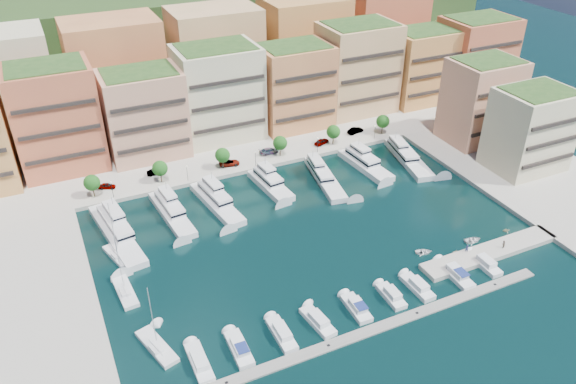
# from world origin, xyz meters

# --- Properties ---
(ground) EXTENTS (400.00, 400.00, 0.00)m
(ground) POSITION_xyz_m (0.00, 0.00, 0.00)
(ground) COLOR black
(ground) RESTS_ON ground
(north_quay) EXTENTS (220.00, 64.00, 2.00)m
(north_quay) POSITION_xyz_m (0.00, 62.00, 0.00)
(north_quay) COLOR #9E998E
(north_quay) RESTS_ON ground
(east_quay) EXTENTS (34.00, 76.00, 2.00)m
(east_quay) POSITION_xyz_m (62.00, -8.00, 0.00)
(east_quay) COLOR #9E998E
(east_quay) RESTS_ON ground
(hillside) EXTENTS (240.00, 40.00, 58.00)m
(hillside) POSITION_xyz_m (0.00, 110.00, 0.00)
(hillside) COLOR #263E19
(hillside) RESTS_ON ground
(south_pontoon) EXTENTS (72.00, 2.20, 0.35)m
(south_pontoon) POSITION_xyz_m (-3.00, -30.00, 0.00)
(south_pontoon) COLOR gray
(south_pontoon) RESTS_ON ground
(finger_pier) EXTENTS (32.00, 5.00, 2.00)m
(finger_pier) POSITION_xyz_m (30.00, -22.00, 0.00)
(finger_pier) COLOR #9E998E
(finger_pier) RESTS_ON ground
(apartment_1) EXTENTS (20.00, 16.50, 26.80)m
(apartment_1) POSITION_xyz_m (-44.00, 51.99, 14.31)
(apartment_1) COLOR #B6573C
(apartment_1) RESTS_ON north_quay
(apartment_2) EXTENTS (20.00, 15.50, 22.80)m
(apartment_2) POSITION_xyz_m (-23.00, 49.99, 12.31)
(apartment_2) COLOR tan
(apartment_2) RESTS_ON north_quay
(apartment_3) EXTENTS (22.00, 16.50, 25.80)m
(apartment_3) POSITION_xyz_m (-2.00, 51.99, 13.81)
(apartment_3) COLOR beige
(apartment_3) RESTS_ON north_quay
(apartment_4) EXTENTS (20.00, 15.50, 23.80)m
(apartment_4) POSITION_xyz_m (20.00, 49.99, 12.81)
(apartment_4) COLOR #E39655
(apartment_4) RESTS_ON north_quay
(apartment_5) EXTENTS (22.00, 16.50, 26.80)m
(apartment_5) POSITION_xyz_m (42.00, 51.99, 14.31)
(apartment_5) COLOR #ECAF7C
(apartment_5) RESTS_ON north_quay
(apartment_6) EXTENTS (20.00, 15.50, 22.80)m
(apartment_6) POSITION_xyz_m (64.00, 49.99, 12.31)
(apartment_6) COLOR #C98D49
(apartment_6) RESTS_ON north_quay
(apartment_7) EXTENTS (22.00, 16.50, 24.80)m
(apartment_7) POSITION_xyz_m (84.00, 47.99, 13.31)
(apartment_7) COLOR #B6573C
(apartment_7) RESTS_ON north_quay
(apartment_east_a) EXTENTS (18.00, 14.50, 22.80)m
(apartment_east_a) POSITION_xyz_m (62.00, 19.99, 12.31)
(apartment_east_a) COLOR tan
(apartment_east_a) RESTS_ON east_quay
(apartment_east_b) EXTENTS (18.00, 14.50, 20.80)m
(apartment_east_b) POSITION_xyz_m (62.00, 1.99, 11.31)
(apartment_east_b) COLOR beige
(apartment_east_b) RESTS_ON east_quay
(backblock_0) EXTENTS (26.00, 18.00, 30.00)m
(backblock_0) POSITION_xyz_m (-55.00, 74.00, 16.00)
(backblock_0) COLOR beige
(backblock_0) RESTS_ON north_quay
(backblock_1) EXTENTS (26.00, 18.00, 30.00)m
(backblock_1) POSITION_xyz_m (-25.00, 74.00, 16.00)
(backblock_1) COLOR #E39655
(backblock_1) RESTS_ON north_quay
(backblock_2) EXTENTS (26.00, 18.00, 30.00)m
(backblock_2) POSITION_xyz_m (5.00, 74.00, 16.00)
(backblock_2) COLOR #ECAF7C
(backblock_2) RESTS_ON north_quay
(backblock_3) EXTENTS (26.00, 18.00, 30.00)m
(backblock_3) POSITION_xyz_m (35.00, 74.00, 16.00)
(backblock_3) COLOR #C98D49
(backblock_3) RESTS_ON north_quay
(backblock_4) EXTENTS (26.00, 18.00, 30.00)m
(backblock_4) POSITION_xyz_m (65.00, 74.00, 16.00)
(backblock_4) COLOR #B6573C
(backblock_4) RESTS_ON north_quay
(tree_0) EXTENTS (3.80, 3.80, 5.65)m
(tree_0) POSITION_xyz_m (-40.00, 33.50, 4.74)
(tree_0) COLOR #473323
(tree_0) RESTS_ON north_quay
(tree_1) EXTENTS (3.80, 3.80, 5.65)m
(tree_1) POSITION_xyz_m (-24.00, 33.50, 4.74)
(tree_1) COLOR #473323
(tree_1) RESTS_ON north_quay
(tree_2) EXTENTS (3.80, 3.80, 5.65)m
(tree_2) POSITION_xyz_m (-8.00, 33.50, 4.74)
(tree_2) COLOR #473323
(tree_2) RESTS_ON north_quay
(tree_3) EXTENTS (3.80, 3.80, 5.65)m
(tree_3) POSITION_xyz_m (8.00, 33.50, 4.74)
(tree_3) COLOR #473323
(tree_3) RESTS_ON north_quay
(tree_4) EXTENTS (3.80, 3.80, 5.65)m
(tree_4) POSITION_xyz_m (24.00, 33.50, 4.74)
(tree_4) COLOR #473323
(tree_4) RESTS_ON north_quay
(tree_5) EXTENTS (3.80, 3.80, 5.65)m
(tree_5) POSITION_xyz_m (40.00, 33.50, 4.74)
(tree_5) COLOR #473323
(tree_5) RESTS_ON north_quay
(lamppost_0) EXTENTS (0.30, 0.30, 4.20)m
(lamppost_0) POSITION_xyz_m (-36.00, 31.20, 3.83)
(lamppost_0) COLOR black
(lamppost_0) RESTS_ON north_quay
(lamppost_1) EXTENTS (0.30, 0.30, 4.20)m
(lamppost_1) POSITION_xyz_m (-18.00, 31.20, 3.83)
(lamppost_1) COLOR black
(lamppost_1) RESTS_ON north_quay
(lamppost_2) EXTENTS (0.30, 0.30, 4.20)m
(lamppost_2) POSITION_xyz_m (0.00, 31.20, 3.83)
(lamppost_2) COLOR black
(lamppost_2) RESTS_ON north_quay
(lamppost_3) EXTENTS (0.30, 0.30, 4.20)m
(lamppost_3) POSITION_xyz_m (18.00, 31.20, 3.83)
(lamppost_3) COLOR black
(lamppost_3) RESTS_ON north_quay
(lamppost_4) EXTENTS (0.30, 0.30, 4.20)m
(lamppost_4) POSITION_xyz_m (36.00, 31.20, 3.83)
(lamppost_4) COLOR black
(lamppost_4) RESTS_ON north_quay
(yacht_0) EXTENTS (8.07, 26.20, 7.30)m
(yacht_0) POSITION_xyz_m (-38.12, 17.17, 1.21)
(yacht_0) COLOR silver
(yacht_0) RESTS_ON ground
(yacht_1) EXTENTS (6.10, 20.82, 7.30)m
(yacht_1) POSITION_xyz_m (-25.42, 19.55, 1.09)
(yacht_1) COLOR silver
(yacht_1) RESTS_ON ground
(yacht_2) EXTENTS (7.09, 21.07, 7.30)m
(yacht_2) POSITION_xyz_m (-14.83, 19.53, 1.21)
(yacht_2) COLOR silver
(yacht_2) RESTS_ON ground
(yacht_3) EXTENTS (6.06, 16.56, 7.30)m
(yacht_3) POSITION_xyz_m (-0.33, 21.58, 1.21)
(yacht_3) COLOR silver
(yacht_3) RESTS_ON ground
(yacht_4) EXTENTS (7.89, 22.26, 7.30)m
(yacht_4) POSITION_xyz_m (13.27, 18.93, 1.09)
(yacht_4) COLOR silver
(yacht_4) RESTS_ON ground
(yacht_5) EXTENTS (6.25, 18.85, 7.30)m
(yacht_5) POSITION_xyz_m (26.01, 20.52, 1.21)
(yacht_5) COLOR silver
(yacht_5) RESTS_ON ground
(yacht_6) EXTENTS (9.04, 22.63, 7.30)m
(yacht_6) POSITION_xyz_m (38.23, 18.86, 1.21)
(yacht_6) COLOR silver
(yacht_6) RESTS_ON ground
(cruiser_0) EXTENTS (2.66, 8.81, 2.55)m
(cruiser_0) POSITION_xyz_m (-32.66, -24.60, 0.55)
(cruiser_0) COLOR white
(cruiser_0) RESTS_ON ground
(cruiser_1) EXTENTS (2.90, 8.30, 2.66)m
(cruiser_1) POSITION_xyz_m (-25.82, -24.61, 0.57)
(cruiser_1) COLOR white
(cruiser_1) RESTS_ON ground
(cruiser_2) EXTENTS (2.61, 8.44, 2.55)m
(cruiser_2) POSITION_xyz_m (-18.10, -24.59, 0.55)
(cruiser_2) COLOR white
(cruiser_2) RESTS_ON ground
(cruiser_3) EXTENTS (3.59, 8.41, 2.55)m
(cruiser_3) POSITION_xyz_m (-11.13, -24.59, 0.55)
(cruiser_3) COLOR white
(cruiser_3) RESTS_ON ground
(cruiser_4) EXTENTS (2.97, 7.60, 2.66)m
(cruiser_4) POSITION_xyz_m (-3.29, -24.60, 0.57)
(cruiser_4) COLOR white
(cruiser_4) RESTS_ON ground
(cruiser_5) EXTENTS (2.75, 7.12, 2.55)m
(cruiser_5) POSITION_xyz_m (4.17, -24.58, 0.55)
(cruiser_5) COLOR white
(cruiser_5) RESTS_ON ground
(cruiser_6) EXTENTS (2.88, 7.89, 2.55)m
(cruiser_6) POSITION_xyz_m (10.05, -24.59, 0.55)
(cruiser_6) COLOR white
(cruiser_6) RESTS_ON ground
(cruiser_7) EXTENTS (3.01, 9.20, 2.66)m
(cruiser_7) POSITION_xyz_m (18.91, -24.62, 0.57)
(cruiser_7) COLOR white
(cruiser_7) RESTS_ON ground
(cruiser_8) EXTENTS (2.62, 7.92, 2.55)m
(cruiser_8) POSITION_xyz_m (26.26, -24.59, 0.55)
(cruiser_8) COLOR white
(cruiser_8) RESTS_ON ground
(sailboat_1) EXTENTS (3.51, 10.26, 13.20)m
(sailboat_1) POSITION_xyz_m (-40.11, -2.18, 0.31)
(sailboat_1) COLOR silver
(sailboat_1) RESTS_ON ground
(sailboat_0) EXTENTS (5.42, 10.34, 13.20)m
(sailboat_0) POSITION_xyz_m (-38.01, -18.25, 0.31)
(sailboat_0) COLOR silver
(sailboat_0) RESTS_ON ground
(sailboat_2) EXTENTS (4.90, 8.95, 13.20)m
(sailboat_2) POSITION_xyz_m (-39.27, 9.26, 0.32)
(sailboat_2) COLOR silver
(sailboat_2) RESTS_ON ground
(tender_2) EXTENTS (4.04, 3.08, 0.78)m
(tender_2) POSITION_xyz_m (29.66, -17.25, 0.39)
(tender_2) COLOR white
(tender_2) RESTS_ON ground
(tender_1) EXTENTS (1.97, 1.83, 0.85)m
(tender_1) POSITION_xyz_m (23.86, -19.00, 0.43)
(tender_1) COLOR #C0BA93
(tender_1) RESTS_ON ground
(tender_0) EXTENTS (4.10, 3.50, 0.72)m
(tender_0) POSITION_xyz_m (17.86, -16.07, 0.36)
(tender_0) COLOR silver
(tender_0) RESTS_ON ground
(tender_3) EXTENTS (1.87, 1.74, 0.81)m
(tender_3) POSITION_xyz_m (38.64, -17.47, 0.41)
(tender_3) COLOR beige
(tender_3) RESTS_ON ground
(car_0) EXTENTS (4.33, 3.04, 1.37)m
(car_0) POSITION_xyz_m (-36.65, 35.94, 1.69)
(car_0) COLOR gray
(car_0) RESTS_ON north_quay
(car_1) EXTENTS (4.45, 1.90, 1.43)m
(car_1) POSITION_xyz_m (-24.42, 37.56, 1.71)
(car_1) COLOR gray
(car_1) RESTS_ON north_quay
(car_2) EXTENTS (5.66, 3.50, 1.46)m
(car_2) POSITION_xyz_m (-6.05, 34.23, 1.73)
(car_2) COLOR gray
(car_2) RESTS_ON north_quay
(car_3) EXTENTS (5.48, 2.41, 1.57)m
(car_3) POSITION_xyz_m (5.84, 35.93, 1.78)
(car_3) COLOR gray
(car_3) RESTS_ON north_quay
(car_4) EXTENTS (5.00, 3.45, 1.58)m
(car_4) POSITION_xyz_m (21.18, 34.86, 1.79)
(car_4) COLOR gray
(car_4) RESTS_ON north_quay
(car_5) EXTENTS (5.23, 2.72, 1.64)m
(car_5) POSITION_xyz_m (33.22, 36.91, 1.82)
(car_5) COLOR gray
(car_5) RESTS_ON north_quay
(person_0) EXTENTS (0.76, 0.71, 1.75)m
(person_0) POSITION_xyz_m (25.08, -20.38, 1.88)
(person_0) COLOR navy
(person_0) RESTS_ON finger_pier
(person_1) EXTENTS (1.02, 0.90, 1.75)m
(person_1) POSITION_xyz_m (32.77, -22.44, 1.88)
(person_1) COLOR #4E3E2F
(person_1) RESTS_ON finger_pier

